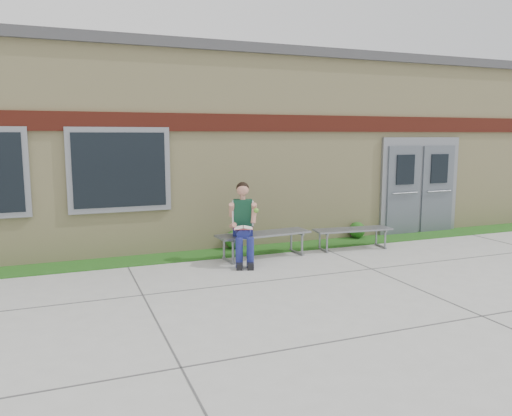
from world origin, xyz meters
name	(u,v)px	position (x,y,z in m)	size (l,w,h in m)	color
ground	(337,283)	(0.00, 0.00, 0.00)	(80.00, 80.00, 0.00)	#9E9E99
grass_strip	(273,248)	(0.00, 2.60, 0.01)	(16.00, 0.80, 0.02)	#184C14
school_building	(223,145)	(0.00, 5.99, 2.10)	(16.20, 6.22, 4.20)	beige
bench_left	(264,238)	(-0.45, 2.00, 0.37)	(1.90, 0.69, 0.48)	gray
bench_right	(353,233)	(1.55, 2.00, 0.33)	(1.68, 0.61, 0.43)	gray
girl	(243,222)	(-0.95, 1.78, 0.77)	(0.62, 0.97, 1.49)	navy
shrub_mid	(234,240)	(-0.77, 2.85, 0.21)	(0.37, 0.37, 0.37)	#184C14
shrub_east	(357,230)	(2.21, 2.85, 0.20)	(0.37, 0.37, 0.37)	#184C14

